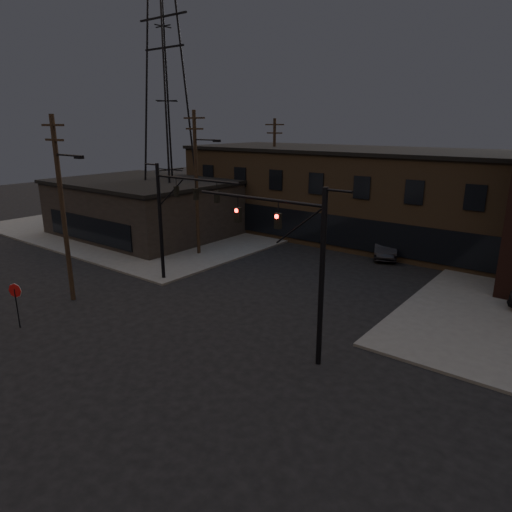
# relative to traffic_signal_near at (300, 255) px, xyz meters

# --- Properties ---
(ground) EXTENTS (140.00, 140.00, 0.00)m
(ground) POSITION_rel_traffic_signal_near_xyz_m (-5.36, -4.50, -4.93)
(ground) COLOR black
(ground) RESTS_ON ground
(sidewalk_nw) EXTENTS (30.00, 30.00, 0.15)m
(sidewalk_nw) POSITION_rel_traffic_signal_near_xyz_m (-27.36, 17.50, -4.86)
(sidewalk_nw) COLOR #474744
(sidewalk_nw) RESTS_ON ground
(building_row) EXTENTS (40.00, 12.00, 8.00)m
(building_row) POSITION_rel_traffic_signal_near_xyz_m (-5.36, 23.50, -0.93)
(building_row) COLOR #4B3A28
(building_row) RESTS_ON ground
(building_left) EXTENTS (16.00, 12.00, 5.00)m
(building_left) POSITION_rel_traffic_signal_near_xyz_m (-25.36, 11.50, -2.43)
(building_left) COLOR black
(building_left) RESTS_ON ground
(traffic_signal_near) EXTENTS (7.12, 0.24, 8.00)m
(traffic_signal_near) POSITION_rel_traffic_signal_near_xyz_m (0.00, 0.00, 0.00)
(traffic_signal_near) COLOR black
(traffic_signal_near) RESTS_ON ground
(traffic_signal_far) EXTENTS (7.12, 0.24, 8.00)m
(traffic_signal_far) POSITION_rel_traffic_signal_near_xyz_m (-12.07, 3.50, 0.08)
(traffic_signal_far) COLOR black
(traffic_signal_far) RESTS_ON ground
(stop_sign) EXTENTS (0.72, 0.33, 2.48)m
(stop_sign) POSITION_rel_traffic_signal_near_xyz_m (-13.36, -6.49, -3.09)
(stop_sign) COLOR black
(stop_sign) RESTS_ON ground
(utility_pole_near) EXTENTS (3.70, 0.28, 11.00)m
(utility_pole_near) POSITION_rel_traffic_signal_near_xyz_m (-14.79, -2.50, 0.94)
(utility_pole_near) COLOR black
(utility_pole_near) RESTS_ON ground
(utility_pole_mid) EXTENTS (3.70, 0.28, 11.50)m
(utility_pole_mid) POSITION_rel_traffic_signal_near_xyz_m (-15.79, 9.50, 1.19)
(utility_pole_mid) COLOR black
(utility_pole_mid) RESTS_ON ground
(utility_pole_far) EXTENTS (2.20, 0.28, 11.00)m
(utility_pole_far) POSITION_rel_traffic_signal_near_xyz_m (-16.86, 21.50, 0.85)
(utility_pole_far) COLOR black
(utility_pole_far) RESTS_ON ground
(transmission_tower) EXTENTS (7.00, 7.00, 25.00)m
(transmission_tower) POSITION_rel_traffic_signal_near_xyz_m (-23.36, 13.50, 7.57)
(transmission_tower) COLOR black
(transmission_tower) RESTS_ON ground
(car_crossing) EXTENTS (3.43, 5.18, 1.61)m
(car_crossing) POSITION_rel_traffic_signal_near_xyz_m (-3.39, 18.45, -4.12)
(car_crossing) COLOR black
(car_crossing) RESTS_ON ground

